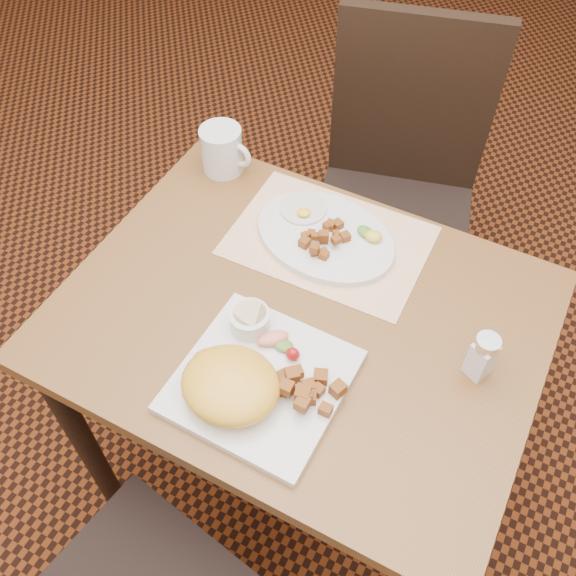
# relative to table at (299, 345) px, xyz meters

# --- Properties ---
(ground) EXTENTS (8.00, 8.00, 0.00)m
(ground) POSITION_rel_table_xyz_m (0.00, 0.00, -0.64)
(ground) COLOR black
(ground) RESTS_ON ground
(table) EXTENTS (0.90, 0.70, 0.75)m
(table) POSITION_rel_table_xyz_m (0.00, 0.00, 0.00)
(table) COLOR brown
(table) RESTS_ON ground
(chair_far) EXTENTS (0.51, 0.52, 0.97)m
(chair_far) POSITION_rel_table_xyz_m (-0.03, 0.66, -0.10)
(chair_far) COLOR black
(chair_far) RESTS_ON ground
(placemat) EXTENTS (0.41, 0.29, 0.00)m
(placemat) POSITION_rel_table_xyz_m (-0.03, 0.19, 0.11)
(placemat) COLOR white
(placemat) RESTS_ON table
(plate_square) EXTENTS (0.28, 0.28, 0.02)m
(plate_square) POSITION_rel_table_xyz_m (0.01, -0.17, 0.12)
(plate_square) COLOR silver
(plate_square) RESTS_ON table
(plate_oval) EXTENTS (0.34, 0.27, 0.02)m
(plate_oval) POSITION_rel_table_xyz_m (-0.04, 0.19, 0.12)
(plate_oval) COLOR silver
(plate_oval) RESTS_ON placemat
(hollandaise_mound) EXTENTS (0.18, 0.15, 0.06)m
(hollandaise_mound) POSITION_rel_table_xyz_m (-0.02, -0.22, 0.15)
(hollandaise_mound) COLOR yellow
(hollandaise_mound) RESTS_ON plate_square
(ramekin) EXTENTS (0.07, 0.07, 0.04)m
(ramekin) POSITION_rel_table_xyz_m (-0.06, -0.08, 0.15)
(ramekin) COLOR silver
(ramekin) RESTS_ON plate_square
(garnish_sq) EXTENTS (0.09, 0.06, 0.03)m
(garnish_sq) POSITION_rel_table_xyz_m (0.01, -0.09, 0.14)
(garnish_sq) COLOR #387223
(garnish_sq) RESTS_ON plate_square
(fried_egg) EXTENTS (0.10, 0.10, 0.02)m
(fried_egg) POSITION_rel_table_xyz_m (-0.11, 0.23, 0.13)
(fried_egg) COLOR white
(fried_egg) RESTS_ON plate_oval
(garnish_ov) EXTENTS (0.06, 0.05, 0.02)m
(garnish_ov) POSITION_rel_table_xyz_m (0.05, 0.23, 0.14)
(garnish_ov) COLOR #387223
(garnish_ov) RESTS_ON plate_oval
(salt_shaker) EXTENTS (0.06, 0.06, 0.10)m
(salt_shaker) POSITION_rel_table_xyz_m (0.34, 0.03, 0.16)
(salt_shaker) COLOR white
(salt_shaker) RESTS_ON table
(coffee_mug) EXTENTS (0.12, 0.09, 0.11)m
(coffee_mug) POSITION_rel_table_xyz_m (-0.34, 0.29, 0.16)
(coffee_mug) COLOR silver
(coffee_mug) RESTS_ON table
(home_fries_sq) EXTENTS (0.12, 0.10, 0.04)m
(home_fries_sq) POSITION_rel_table_xyz_m (0.09, -0.16, 0.14)
(home_fries_sq) COLOR #904A17
(home_fries_sq) RESTS_ON plate_square
(home_fries_ov) EXTENTS (0.10, 0.12, 0.03)m
(home_fries_ov) POSITION_rel_table_xyz_m (-0.03, 0.17, 0.14)
(home_fries_ov) COLOR #904A17
(home_fries_ov) RESTS_ON plate_oval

